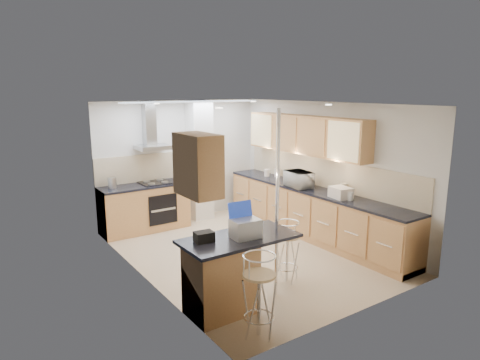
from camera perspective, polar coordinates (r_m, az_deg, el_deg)
ground at (r=7.38m, az=0.81°, el=-9.66°), size 4.80×4.80×0.00m
room_shell at (r=7.44m, az=1.23°, el=2.87°), size 3.64×4.84×2.51m
right_counter at (r=8.14m, az=9.52°, el=-4.30°), size 0.63×4.40×0.92m
back_counter at (r=8.57m, az=-12.59°, el=-3.58°), size 1.70×0.63×0.92m
peninsula at (r=5.51m, az=-0.10°, el=-12.15°), size 1.47×0.72×0.94m
microwave at (r=8.09m, az=7.88°, el=0.10°), size 0.44×0.59×0.30m
laptop at (r=5.27m, az=0.72°, el=-6.48°), size 0.36×0.28×0.23m
bag at (r=5.18m, az=-4.82°, el=-7.54°), size 0.24×0.19×0.12m
bar_stool_near at (r=4.93m, az=2.56°, el=-15.08°), size 0.50×0.50×0.97m
bar_stool_end at (r=6.26m, az=6.29°, el=-9.41°), size 0.51×0.51×0.90m
jar_a at (r=8.98m, az=4.99°, el=0.98°), size 0.13×0.13×0.18m
jar_b at (r=9.03m, az=3.61°, el=0.97°), size 0.14×0.14×0.15m
jar_c at (r=7.72m, az=13.59°, el=-1.13°), size 0.17×0.17×0.19m
jar_d at (r=7.32m, az=14.49°, el=-2.08°), size 0.10×0.10×0.14m
bread_bin at (r=7.43m, az=13.28°, el=-1.64°), size 0.34×0.40×0.19m
kettle at (r=8.30m, az=-16.68°, el=-0.35°), size 0.16×0.16×0.20m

